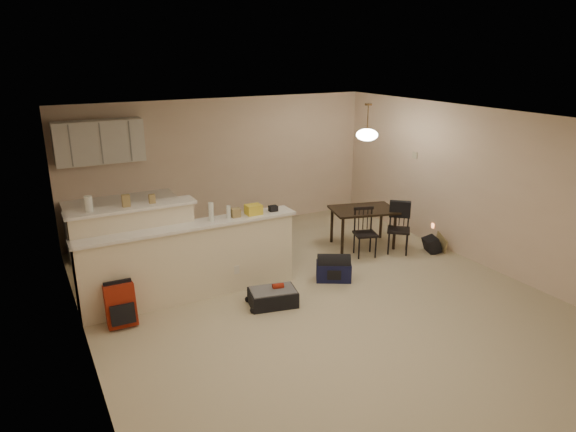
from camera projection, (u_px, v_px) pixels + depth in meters
room at (320, 215)px, 6.79m from camera, size 7.00×7.02×2.50m
breakfast_bar at (172, 259)px, 7.02m from camera, size 3.08×0.58×1.39m
upper_cabinets at (99, 142)px, 8.38m from camera, size 1.40×0.34×0.70m
kitchen_counter at (122, 226)px, 8.81m from camera, size 1.80×0.60×0.90m
thermostat at (415, 155)px, 9.35m from camera, size 0.02×0.12×0.12m
jar at (89, 204)px, 6.43m from camera, size 0.10×0.10×0.20m
cereal_box at (126, 201)px, 6.64m from camera, size 0.10×0.07×0.16m
small_box at (152, 199)px, 6.80m from camera, size 0.08×0.06×0.12m
bottle_a at (211, 212)px, 7.02m from camera, size 0.07×0.07×0.26m
bottle_b at (229, 212)px, 7.14m from camera, size 0.06×0.06×0.18m
bag_lump at (254, 209)px, 7.32m from camera, size 0.22×0.18×0.14m
pouch at (273, 208)px, 7.47m from camera, size 0.12×0.10×0.08m
extra_item_x at (236, 213)px, 7.20m from camera, size 0.13×0.10×0.12m
dining_table at (363, 213)px, 8.98m from camera, size 1.25×0.99×0.69m
pendant_lamp at (367, 134)px, 8.55m from camera, size 0.36×0.36×0.62m
dining_chair_near at (365, 233)px, 8.60m from camera, size 0.45×0.44×0.82m
dining_chair_far at (399, 229)px, 8.74m from camera, size 0.52×0.51×0.86m
suitcase at (273, 298)px, 7.01m from camera, size 0.71×0.54×0.21m
red_backpack at (120, 305)px, 6.46m from camera, size 0.37×0.24×0.54m
navy_duffel at (334, 271)px, 7.75m from camera, size 0.59×0.50×0.28m
black_daypack at (432, 245)px, 8.84m from camera, size 0.29×0.34×0.26m
cardboard_sheet at (441, 243)px, 8.89m from camera, size 0.12×0.35×0.28m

